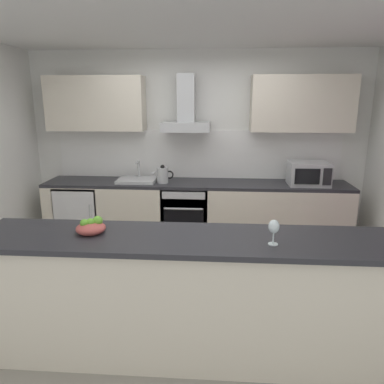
{
  "coord_description": "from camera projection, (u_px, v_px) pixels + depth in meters",
  "views": [
    {
      "loc": [
        0.28,
        -3.22,
        1.96
      ],
      "look_at": [
        0.02,
        0.34,
        1.05
      ],
      "focal_mm": 33.87,
      "sensor_mm": 36.0,
      "label": 1
    }
  ],
  "objects": [
    {
      "name": "ground",
      "position": [
        187.0,
        303.0,
        3.62
      ],
      "size": [
        5.55,
        4.51,
        0.02
      ],
      "primitive_type": "cube",
      "color": "gray"
    },
    {
      "name": "ceiling",
      "position": [
        186.0,
        18.0,
        2.97
      ],
      "size": [
        5.55,
        4.51,
        0.02
      ],
      "primitive_type": "cube",
      "color": "white"
    },
    {
      "name": "wall_back",
      "position": [
        198.0,
        148.0,
        5.05
      ],
      "size": [
        5.55,
        0.12,
        2.6
      ],
      "primitive_type": "cube",
      "color": "white",
      "rests_on": "ground"
    },
    {
      "name": "backsplash_tile",
      "position": [
        197.0,
        154.0,
        5.0
      ],
      "size": [
        3.87,
        0.02,
        0.66
      ],
      "primitive_type": "cube",
      "color": "white"
    },
    {
      "name": "counter_back",
      "position": [
        196.0,
        215.0,
        4.89
      ],
      "size": [
        4.0,
        0.6,
        0.9
      ],
      "color": "beige",
      "rests_on": "ground"
    },
    {
      "name": "counter_island",
      "position": [
        189.0,
        298.0,
        2.75
      ],
      "size": [
        3.19,
        0.64,
        1.0
      ],
      "color": "beige",
      "rests_on": "ground"
    },
    {
      "name": "upper_cabinets",
      "position": [
        197.0,
        104.0,
        4.67
      ],
      "size": [
        3.95,
        0.32,
        0.7
      ],
      "color": "beige"
    },
    {
      "name": "oven",
      "position": [
        186.0,
        214.0,
        4.87
      ],
      "size": [
        0.6,
        0.62,
        0.8
      ],
      "color": "slate",
      "rests_on": "ground"
    },
    {
      "name": "refrigerator",
      "position": [
        83.0,
        215.0,
        4.98
      ],
      "size": [
        0.58,
        0.6,
        0.85
      ],
      "color": "white",
      "rests_on": "ground"
    },
    {
      "name": "microwave",
      "position": [
        309.0,
        174.0,
        4.59
      ],
      "size": [
        0.5,
        0.38,
        0.3
      ],
      "color": "#B7BABC",
      "rests_on": "counter_back"
    },
    {
      "name": "sink",
      "position": [
        137.0,
        180.0,
        4.81
      ],
      "size": [
        0.5,
        0.4,
        0.26
      ],
      "color": "silver",
      "rests_on": "counter_back"
    },
    {
      "name": "kettle",
      "position": [
        163.0,
        175.0,
        4.73
      ],
      "size": [
        0.29,
        0.15,
        0.24
      ],
      "color": "#B7BABC",
      "rests_on": "counter_back"
    },
    {
      "name": "range_hood",
      "position": [
        186.0,
        113.0,
        4.67
      ],
      "size": [
        0.62,
        0.45,
        0.72
      ],
      "color": "#B7BABC"
    },
    {
      "name": "wine_glass",
      "position": [
        274.0,
        228.0,
        2.46
      ],
      "size": [
        0.08,
        0.08,
        0.18
      ],
      "color": "silver",
      "rests_on": "counter_island"
    },
    {
      "name": "fruit_bowl",
      "position": [
        91.0,
        227.0,
        2.7
      ],
      "size": [
        0.22,
        0.22,
        0.13
      ],
      "color": "#B24C47",
      "rests_on": "counter_island"
    }
  ]
}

